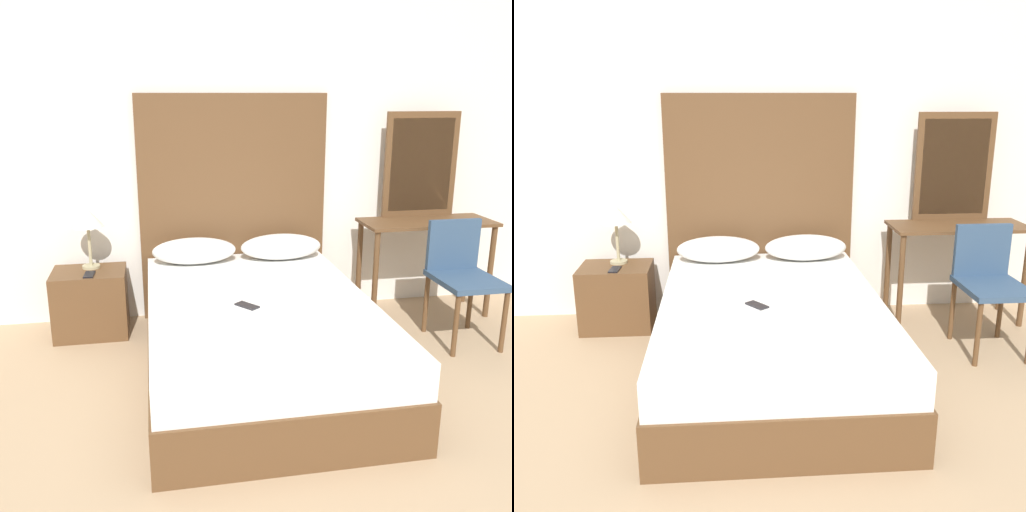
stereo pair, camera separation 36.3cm
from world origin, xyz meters
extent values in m
cube|color=white|center=(0.00, 2.75, 1.35)|extent=(10.00, 0.06, 2.70)
cube|color=brown|center=(0.13, 1.58, 0.15)|extent=(1.41, 2.14, 0.30)
cube|color=white|center=(0.13, 1.58, 0.41)|extent=(1.38, 2.10, 0.21)
cube|color=brown|center=(0.13, 2.68, 0.88)|extent=(1.48, 0.05, 1.77)
ellipsoid|color=white|center=(-0.21, 2.44, 0.61)|extent=(0.63, 0.32, 0.19)
ellipsoid|color=white|center=(0.47, 2.44, 0.61)|extent=(0.63, 0.32, 0.19)
cube|color=#232328|center=(0.03, 1.46, 0.52)|extent=(0.15, 0.16, 0.01)
cube|color=brown|center=(-1.00, 2.44, 0.25)|extent=(0.54, 0.41, 0.50)
cylinder|color=tan|center=(-0.98, 2.52, 0.51)|extent=(0.13, 0.13, 0.02)
cylinder|color=tan|center=(-0.98, 2.52, 0.66)|extent=(0.02, 0.02, 0.30)
cone|color=silver|center=(-0.98, 2.52, 0.88)|extent=(0.23, 0.23, 0.14)
cube|color=black|center=(-0.98, 2.33, 0.50)|extent=(0.08, 0.15, 0.01)
cube|color=brown|center=(1.65, 2.38, 0.77)|extent=(1.06, 0.44, 0.02)
cylinder|color=brown|center=(1.16, 2.20, 0.38)|extent=(0.04, 0.04, 0.76)
cylinder|color=brown|center=(2.14, 2.20, 0.38)|extent=(0.04, 0.04, 0.76)
cylinder|color=brown|center=(1.16, 2.55, 0.38)|extent=(0.04, 0.04, 0.76)
cylinder|color=brown|center=(2.14, 2.55, 0.38)|extent=(0.04, 0.04, 0.76)
cube|color=brown|center=(1.65, 2.57, 1.21)|extent=(0.62, 0.03, 0.84)
cube|color=#B2BCC6|center=(1.65, 2.56, 1.21)|extent=(0.52, 0.01, 0.74)
cube|color=#334C6B|center=(1.69, 1.79, 0.47)|extent=(0.43, 0.50, 0.04)
cube|color=#334C6B|center=(1.69, 2.01, 0.68)|extent=(0.40, 0.04, 0.38)
cylinder|color=brown|center=(1.50, 1.57, 0.23)|extent=(0.04, 0.04, 0.45)
cylinder|color=brown|center=(1.50, 2.00, 0.23)|extent=(0.04, 0.04, 0.45)
cylinder|color=brown|center=(1.87, 2.00, 0.23)|extent=(0.04, 0.04, 0.45)
camera|label=1|loc=(-0.51, -1.75, 1.77)|focal=40.00mm
camera|label=2|loc=(-0.15, -1.80, 1.77)|focal=40.00mm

